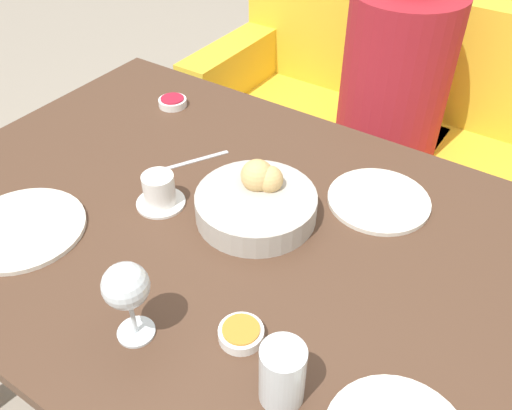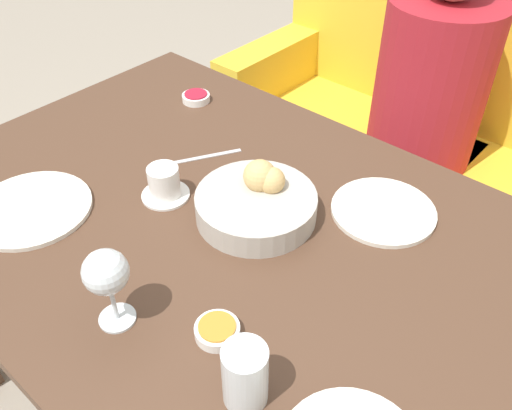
% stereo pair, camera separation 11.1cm
% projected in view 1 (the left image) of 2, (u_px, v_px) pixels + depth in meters
% --- Properties ---
extents(dining_table, '(1.55, 0.96, 0.78)m').
position_uv_depth(dining_table, '(256.00, 270.00, 1.14)').
color(dining_table, '#4C3323').
rests_on(dining_table, ground_plane).
extents(couch, '(1.85, 0.70, 0.88)m').
position_uv_depth(couch, '(433.00, 162.00, 2.08)').
color(couch, gold).
rests_on(couch, ground_plane).
extents(seated_person, '(0.36, 0.47, 1.16)m').
position_uv_depth(seated_person, '(386.00, 129.00, 1.93)').
color(seated_person, '#23232D').
rests_on(seated_person, ground_plane).
extents(bread_basket, '(0.25, 0.25, 0.11)m').
position_uv_depth(bread_basket, '(257.00, 202.00, 1.12)').
color(bread_basket, '#B2ADA3').
rests_on(bread_basket, dining_table).
extents(plate_near_left, '(0.25, 0.25, 0.01)m').
position_uv_depth(plate_near_left, '(22.00, 229.00, 1.10)').
color(plate_near_left, silver).
rests_on(plate_near_left, dining_table).
extents(plate_far_center, '(0.22, 0.22, 0.01)m').
position_uv_depth(plate_far_center, '(379.00, 200.00, 1.17)').
color(plate_far_center, silver).
rests_on(plate_far_center, dining_table).
extents(water_tumbler, '(0.07, 0.07, 0.11)m').
position_uv_depth(water_tumbler, '(282.00, 374.00, 0.78)').
color(water_tumbler, silver).
rests_on(water_tumbler, dining_table).
extents(wine_glass, '(0.08, 0.08, 0.16)m').
position_uv_depth(wine_glass, '(126.00, 288.00, 0.83)').
color(wine_glass, silver).
rests_on(wine_glass, dining_table).
extents(coffee_cup, '(0.11, 0.11, 0.07)m').
position_uv_depth(coffee_cup, '(159.00, 191.00, 1.14)').
color(coffee_cup, white).
rests_on(coffee_cup, dining_table).
extents(jam_bowl_berry, '(0.08, 0.08, 0.02)m').
position_uv_depth(jam_bowl_berry, '(173.00, 102.00, 1.48)').
color(jam_bowl_berry, white).
rests_on(jam_bowl_berry, dining_table).
extents(jam_bowl_honey, '(0.08, 0.08, 0.02)m').
position_uv_depth(jam_bowl_honey, '(241.00, 333.00, 0.89)').
color(jam_bowl_honey, white).
rests_on(jam_bowl_honey, dining_table).
extents(fork_silver, '(0.09, 0.15, 0.00)m').
position_uv_depth(fork_silver, '(195.00, 161.00, 1.28)').
color(fork_silver, '#B7B7BC').
rests_on(fork_silver, dining_table).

